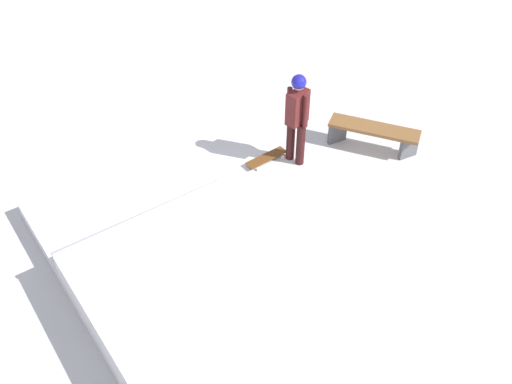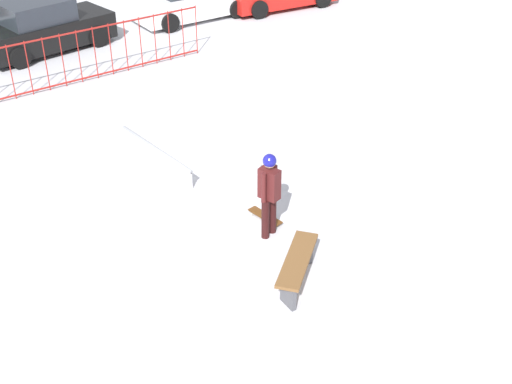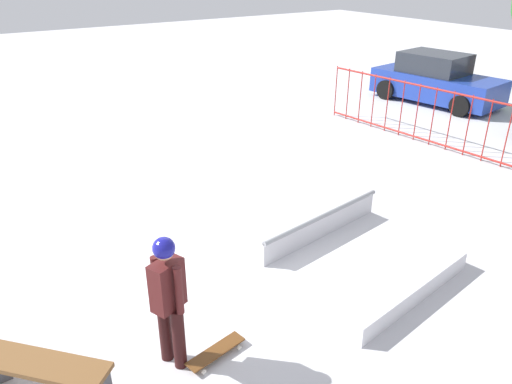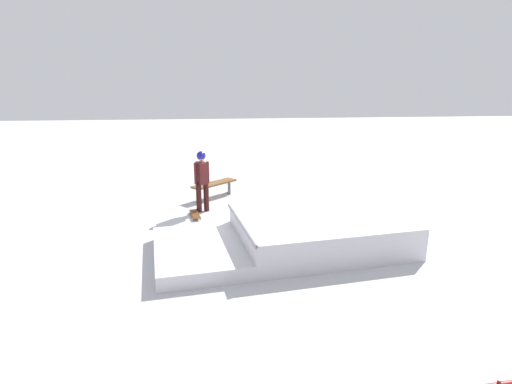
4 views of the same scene
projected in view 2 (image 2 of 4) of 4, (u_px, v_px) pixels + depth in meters
name	position (u px, v px, depth m)	size (l,w,h in m)	color
ground_plane	(158.00, 224.00, 13.21)	(60.00, 60.00, 0.00)	silver
skate_ramp	(103.00, 185.00, 13.84)	(5.72, 3.35, 0.74)	silver
skater	(269.00, 189.00, 12.38)	(0.42, 0.43, 1.73)	black
skateboard	(265.00, 216.00, 13.30)	(0.37, 0.82, 0.09)	#593314
perimeter_fence	(37.00, 66.00, 18.19)	(10.06, 0.89, 1.50)	maroon
park_bench	(297.00, 264.00, 11.56)	(1.45, 1.37, 0.48)	brown
parked_car_black	(43.00, 28.00, 20.99)	(4.36, 2.56, 1.60)	black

